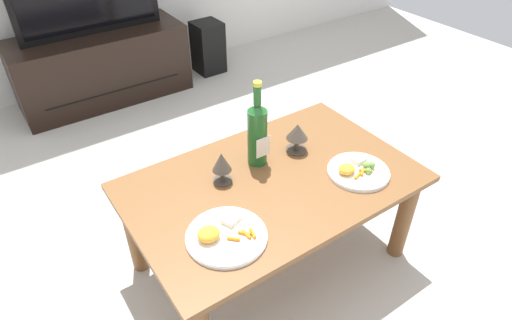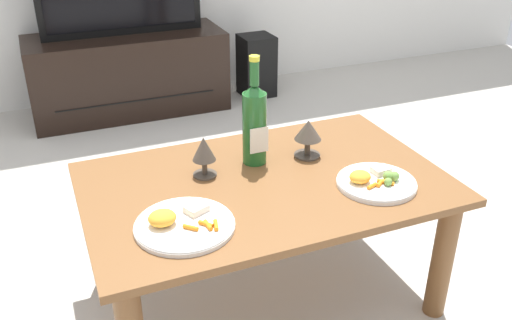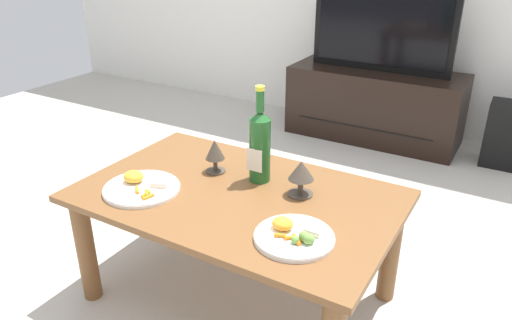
{
  "view_description": "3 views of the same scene",
  "coord_description": "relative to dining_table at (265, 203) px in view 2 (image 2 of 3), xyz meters",
  "views": [
    {
      "loc": [
        -0.79,
        -1.04,
        1.55
      ],
      "look_at": [
        -0.04,
        0.06,
        0.54
      ],
      "focal_mm": 30.49,
      "sensor_mm": 36.0,
      "label": 1
    },
    {
      "loc": [
        -0.61,
        -1.4,
        1.32
      ],
      "look_at": [
        -0.02,
        0.02,
        0.53
      ],
      "focal_mm": 39.15,
      "sensor_mm": 36.0,
      "label": 2
    },
    {
      "loc": [
        0.83,
        -1.27,
        1.3
      ],
      "look_at": [
        0.03,
        0.08,
        0.57
      ],
      "focal_mm": 34.04,
      "sensor_mm": 36.0,
      "label": 3
    }
  ],
  "objects": [
    {
      "name": "dining_table",
      "position": [
        0.0,
        0.0,
        0.0
      ],
      "size": [
        1.13,
        0.71,
        0.46
      ],
      "color": "brown",
      "rests_on": "ground_plane"
    },
    {
      "name": "goblet_right",
      "position": [
        0.2,
        0.1,
        0.17
      ],
      "size": [
        0.09,
        0.09,
        0.13
      ],
      "color": "#473D33",
      "rests_on": "dining_table"
    },
    {
      "name": "dinner_plate_left",
      "position": [
        -0.31,
        -0.15,
        0.09
      ],
      "size": [
        0.28,
        0.28,
        0.05
      ],
      "color": "white",
      "rests_on": "dining_table"
    },
    {
      "name": "goblet_left",
      "position": [
        -0.16,
        0.1,
        0.17
      ],
      "size": [
        0.08,
        0.08,
        0.13
      ],
      "color": "#473D33",
      "rests_on": "dining_table"
    },
    {
      "name": "ground_plane",
      "position": [
        0.0,
        0.0,
        -0.38
      ],
      "size": [
        6.4,
        6.4,
        0.0
      ],
      "primitive_type": "plane",
      "color": "#B7B2A8"
    },
    {
      "name": "dinner_plate_right",
      "position": [
        0.31,
        -0.16,
        0.1
      ],
      "size": [
        0.25,
        0.25,
        0.05
      ],
      "color": "white",
      "rests_on": "dining_table"
    },
    {
      "name": "floor_speaker",
      "position": [
        0.74,
        1.86,
        -0.18
      ],
      "size": [
        0.21,
        0.21,
        0.4
      ],
      "primitive_type": "cube",
      "rotation": [
        0.0,
        0.0,
        0.02
      ],
      "color": "black",
      "rests_on": "ground_plane"
    },
    {
      "name": "tv_stand",
      "position": [
        -0.09,
        1.89,
        -0.14
      ],
      "size": [
        1.15,
        0.45,
        0.48
      ],
      "color": "black",
      "rests_on": "ground_plane"
    },
    {
      "name": "wine_bottle",
      "position": [
        0.02,
        0.13,
        0.23
      ],
      "size": [
        0.08,
        0.08,
        0.36
      ],
      "color": "#1E5923",
      "rests_on": "dining_table"
    }
  ]
}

